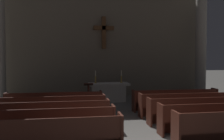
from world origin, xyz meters
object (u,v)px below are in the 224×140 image
object	(u,v)px
pew_left_row_2	(45,124)
pew_right_row_4	(187,104)
pew_left_row_1	(40,137)
candlestick_left	(95,79)
pew_left_row_5	(55,103)
pew_right_row_5	(175,100)
lectern	(89,95)
pew_right_row_3	(201,110)
candlestick_right	(121,79)
pew_left_row_4	(52,109)
column_right_third	(201,44)
pew_right_row_2	(219,117)
pew_left_row_3	(49,115)
altar	(109,92)

from	to	relation	value
pew_left_row_2	pew_right_row_4	xyz separation A→B (m)	(5.22, 2.16, 0.00)
pew_left_row_1	candlestick_left	distance (m)	7.26
pew_left_row_5	pew_right_row_5	world-z (taller)	same
lectern	pew_right_row_3	bearing A→B (deg)	-43.82
pew_left_row_5	candlestick_right	size ratio (longest dim) A/B	5.79
pew_left_row_1	pew_left_row_4	size ratio (longest dim) A/B	1.00
pew_right_row_3	lectern	world-z (taller)	lectern
lectern	pew_left_row_4	bearing A→B (deg)	-120.16
column_right_third	candlestick_right	size ratio (longest dim) A/B	9.81
pew_left_row_2	pew_right_row_3	distance (m)	5.33
pew_left_row_1	candlestick_right	bearing A→B (deg)	64.55
pew_left_row_4	pew_right_row_4	xyz separation A→B (m)	(5.22, 0.00, 0.00)
pew_right_row_2	pew_right_row_5	size ratio (longest dim) A/B	1.00
pew_left_row_1	lectern	world-z (taller)	lectern
pew_left_row_1	pew_right_row_4	distance (m)	6.14
candlestick_right	pew_right_row_4	bearing A→B (deg)	-62.84
pew_left_row_5	pew_right_row_4	distance (m)	5.33
pew_right_row_5	pew_left_row_2	bearing A→B (deg)	-148.24
pew_left_row_3	pew_right_row_3	bearing A→B (deg)	0.00
pew_left_row_3	lectern	world-z (taller)	lectern
pew_left_row_2	candlestick_right	size ratio (longest dim) A/B	5.79
pew_left_row_3	pew_right_row_4	bearing A→B (deg)	11.66
pew_left_row_1	pew_right_row_5	xyz separation A→B (m)	(5.22, 4.31, 0.00)
pew_left_row_2	altar	world-z (taller)	altar
pew_left_row_4	pew_right_row_2	distance (m)	5.65
pew_right_row_4	altar	xyz separation A→B (m)	(-2.61, 3.73, 0.06)
pew_left_row_4	pew_right_row_5	xyz separation A→B (m)	(5.22, 1.08, 0.00)
pew_left_row_2	altar	distance (m)	6.44
pew_left_row_2	pew_right_row_5	size ratio (longest dim) A/B	1.00
column_right_third	candlestick_right	distance (m)	5.43
altar	pew_left_row_4	bearing A→B (deg)	-125.03
lectern	pew_right_row_4	bearing A→B (deg)	-33.93
pew_left_row_2	candlestick_left	world-z (taller)	candlestick_left
pew_left_row_2	pew_left_row_4	distance (m)	2.16
pew_right_row_4	pew_right_row_5	size ratio (longest dim) A/B	1.00
candlestick_right	column_right_third	bearing A→B (deg)	8.52
pew_left_row_1	pew_left_row_5	distance (m)	4.31
pew_left_row_4	pew_left_row_5	bearing A→B (deg)	90.00
pew_right_row_4	candlestick_left	xyz separation A→B (m)	(-3.31, 3.73, 0.74)
pew_left_row_4	candlestick_right	size ratio (longest dim) A/B	5.79
pew_left_row_2	pew_right_row_3	xyz separation A→B (m)	(5.22, 1.08, 0.00)
pew_right_row_5	candlestick_right	size ratio (longest dim) A/B	5.79
pew_right_row_5	lectern	bearing A→B (deg)	158.91
column_right_third	candlestick_left	bearing A→B (deg)	-173.32
pew_left_row_2	pew_left_row_4	xyz separation A→B (m)	(0.00, 2.16, 0.00)
pew_left_row_2	pew_left_row_3	xyz separation A→B (m)	(0.00, 1.08, 0.00)
pew_left_row_4	pew_left_row_3	bearing A→B (deg)	-90.00
pew_left_row_4	lectern	size ratio (longest dim) A/B	3.34
candlestick_left	pew_left_row_4	bearing A→B (deg)	-117.16
pew_right_row_4	pew_left_row_2	bearing A→B (deg)	-157.57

